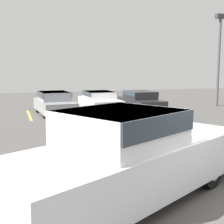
{
  "coord_description": "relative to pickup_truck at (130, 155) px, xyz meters",
  "views": [
    {
      "loc": [
        -3.45,
        -5.5,
        2.69
      ],
      "look_at": [
        0.23,
        5.89,
        1.0
      ],
      "focal_mm": 50.0,
      "sensor_mm": 36.0,
      "label": 1
    }
  ],
  "objects": [
    {
      "name": "parked_sedan_a",
      "position": [
        0.1,
        12.49,
        -0.23
      ],
      "size": [
        2.08,
        4.37,
        1.32
      ],
      "rotation": [
        0.0,
        0.0,
        -1.5
      ],
      "color": "gray",
      "rests_on": "ground_plane"
    },
    {
      "name": "parked_sedan_b",
      "position": [
        2.93,
        12.83,
        -0.26
      ],
      "size": [
        1.85,
        4.29,
        1.25
      ],
      "rotation": [
        0.0,
        0.0,
        -1.56
      ],
      "color": "silver",
      "rests_on": "ground_plane"
    },
    {
      "name": "ground_plane",
      "position": [
        1.21,
        -0.24,
        -0.93
      ],
      "size": [
        60.0,
        60.0,
        0.0
      ],
      "primitive_type": "plane",
      "color": "#4C4947"
    },
    {
      "name": "stall_stripe_a",
      "position": [
        -1.34,
        12.6,
        -0.92
      ],
      "size": [
        0.12,
        4.05,
        0.01
      ],
      "primitive_type": "cube",
      "color": "yellow",
      "rests_on": "ground_plane"
    },
    {
      "name": "stall_stripe_c",
      "position": [
        4.27,
        12.6,
        -0.92
      ],
      "size": [
        0.12,
        4.05,
        0.01
      ],
      "primitive_type": "cube",
      "color": "yellow",
      "rests_on": "ground_plane"
    },
    {
      "name": "stall_stripe_b",
      "position": [
        1.47,
        12.6,
        -0.92
      ],
      "size": [
        0.12,
        4.05,
        0.01
      ],
      "primitive_type": "cube",
      "color": "yellow",
      "rests_on": "ground_plane"
    },
    {
      "name": "stall_stripe_d",
      "position": [
        7.08,
        12.6,
        -0.92
      ],
      "size": [
        0.12,
        4.05,
        0.01
      ],
      "primitive_type": "cube",
      "color": "yellow",
      "rests_on": "ground_plane"
    },
    {
      "name": "light_post",
      "position": [
        11.7,
        13.06,
        2.92
      ],
      "size": [
        0.7,
        0.36,
        6.38
      ],
      "color": "#515156",
      "rests_on": "ground_plane"
    },
    {
      "name": "pickup_truck",
      "position": [
        0.0,
        0.0,
        0.0
      ],
      "size": [
        6.18,
        4.64,
        1.89
      ],
      "rotation": [
        0.0,
        0.0,
        0.5
      ],
      "color": "silver",
      "rests_on": "ground_plane"
    },
    {
      "name": "parked_sedan_c",
      "position": [
        5.65,
        12.79,
        -0.28
      ],
      "size": [
        1.77,
        4.26,
        1.21
      ],
      "rotation": [
        0.0,
        0.0,
        -1.57
      ],
      "color": "#232326",
      "rests_on": "ground_plane"
    }
  ]
}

